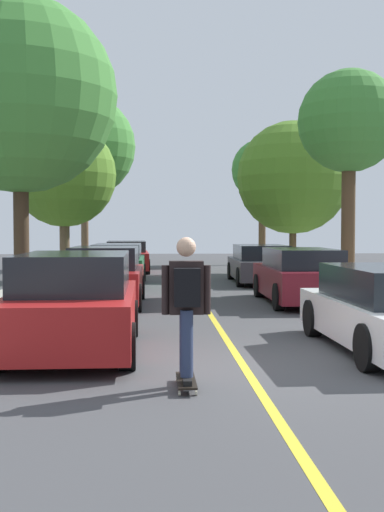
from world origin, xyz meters
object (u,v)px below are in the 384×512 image
parked_car_left_near (105,277)px  parked_car_right_far (260,264)px  street_tree_right_far (262,171)px  skateboarder (186,300)px  street_tree_right_nearest (349,123)px  parked_car_right_near (300,276)px  skateboard (186,381)px  street_tree_left_nearest (20,96)px  street_tree_left_far (84,147)px  street_tree_left_near (64,175)px  parked_car_left_far (118,265)px  parked_car_left_farthest (127,257)px  street_tree_right_near (293,178)px  parked_car_left_nearest (74,303)px

parked_car_left_near → parked_car_right_far: (4.91, 6.26, -0.04)m
parked_car_right_far → street_tree_right_far: bearing=80.2°
parked_car_left_near → skateboarder: (1.61, -8.46, 0.35)m
street_tree_right_nearest → street_tree_right_far: street_tree_right_far is taller
parked_car_right_near → street_tree_right_nearest: street_tree_right_nearest is taller
skateboard → parked_car_right_near: bearing=68.8°
parked_car_left_near → street_tree_right_nearest: size_ratio=0.62×
parked_car_left_near → parked_car_right_far: bearing=51.9°
parked_car_right_near → street_tree_left_nearest: size_ratio=0.59×
street_tree_left_far → street_tree_left_near: bearing=-90.0°
parked_car_left_far → street_tree_right_far: street_tree_right_far is taller
street_tree_left_nearest → street_tree_left_near: street_tree_left_nearest is taller
street_tree_left_near → skateboarder: street_tree_left_near is taller
parked_car_left_farthest → street_tree_left_far: size_ratio=0.59×
street_tree_left_nearest → street_tree_left_near: (0.00, 7.64, -1.31)m
street_tree_left_nearest → street_tree_left_near: 7.75m
street_tree_right_near → street_tree_left_near: bearing=-163.3°
parked_car_left_far → street_tree_right_nearest: 8.62m
street_tree_right_nearest → street_tree_right_near: size_ratio=1.04×
parked_car_left_far → parked_car_right_near: bearing=-48.1°
parked_car_left_farthest → street_tree_left_nearest: (-2.06, -12.07, 4.48)m
parked_car_right_near → street_tree_right_far: 18.77m
parked_car_left_far → skateboarder: 14.11m
parked_car_left_nearest → street_tree_left_near: street_tree_left_near is taller
street_tree_right_far → skateboard: street_tree_right_far is taller
parked_car_left_nearest → street_tree_right_nearest: (6.97, 8.89, 4.26)m
street_tree_right_far → skateboarder: bearing=-101.4°
parked_car_left_near → parked_car_right_far: size_ratio=0.86×
street_tree_right_nearest → street_tree_right_near: (0.00, 7.68, -0.99)m
parked_car_left_farthest → skateboarder: (1.61, -20.71, 0.39)m
parked_car_left_nearest → parked_car_left_far: bearing=90.0°
street_tree_left_near → street_tree_right_near: size_ratio=0.90×
street_tree_left_near → skateboard: bearing=-77.3°
parked_car_left_nearest → parked_car_left_farthest: size_ratio=0.87×
parked_car_right_near → street_tree_right_nearest: bearing=53.4°
parked_car_right_near → parked_car_left_far: bearing=131.9°
parked_car_left_farthest → street_tree_right_far: street_tree_right_far is taller
street_tree_left_nearest → street_tree_right_near: street_tree_left_nearest is taller
street_tree_right_near → parked_car_right_near: bearing=-101.2°
parked_car_left_nearest → street_tree_right_near: street_tree_right_near is taller
street_tree_left_near → skateboarder: (3.67, -16.29, -2.78)m
parked_car_left_farthest → skateboard: 20.75m
parked_car_left_nearest → skateboard: bearing=-56.1°
parked_car_left_nearest → street_tree_left_near: bearing=98.5°
parked_car_left_farthest → street_tree_right_far: size_ratio=0.73×
street_tree_left_nearest → skateboard: street_tree_left_nearest is taller
parked_car_right_near → parked_car_right_far: bearing=90.0°
street_tree_left_nearest → street_tree_right_far: 20.19m
parked_car_left_farthest → parked_car_right_far: 7.75m
parked_car_right_far → parked_car_right_near: bearing=-90.0°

